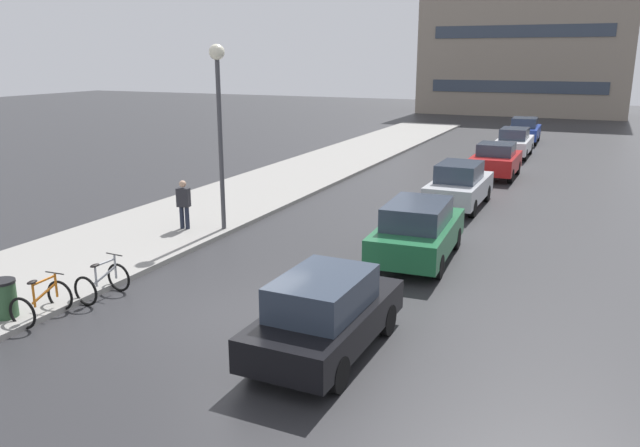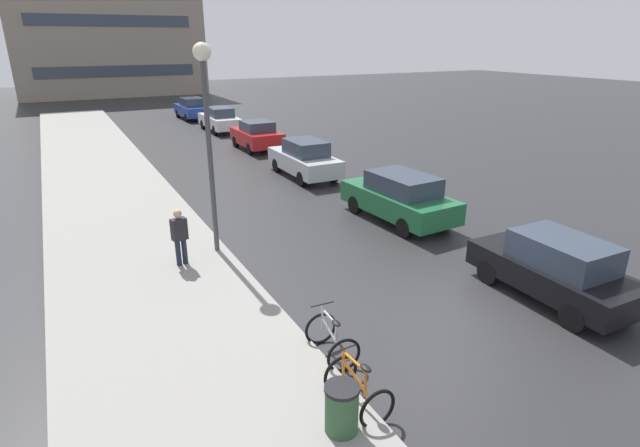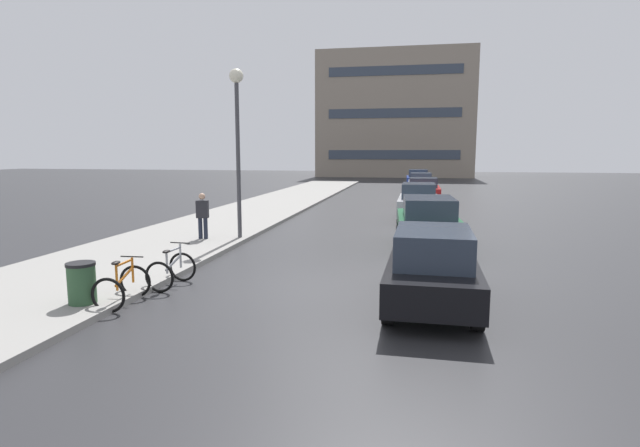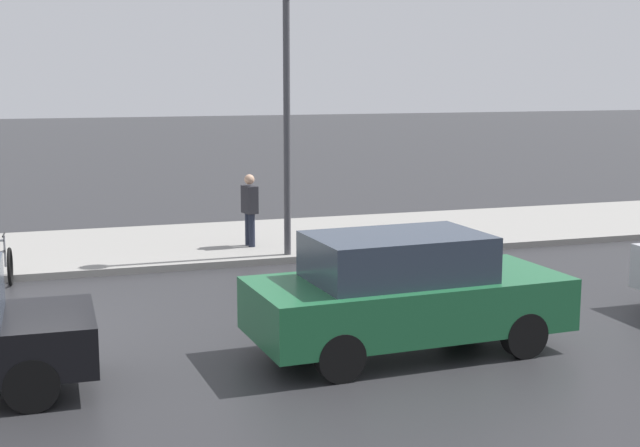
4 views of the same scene
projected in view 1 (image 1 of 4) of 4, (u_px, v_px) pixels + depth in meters
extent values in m
plane|color=#28282B|center=(238.00, 315.00, 13.68)|extent=(140.00, 140.00, 0.00)
cube|color=gray|center=(241.00, 197.00, 24.85)|extent=(4.80, 60.00, 0.14)
torus|color=black|center=(60.00, 296.00, 13.85)|extent=(0.71, 0.10, 0.71)
torus|color=black|center=(22.00, 313.00, 12.89)|extent=(0.71, 0.10, 0.71)
cube|color=orange|center=(34.00, 295.00, 13.13)|extent=(0.04, 0.04, 0.54)
cube|color=orange|center=(56.00, 285.00, 13.71)|extent=(0.04, 0.04, 0.54)
cube|color=orange|center=(44.00, 280.00, 13.36)|extent=(0.07, 0.64, 0.04)
cube|color=orange|center=(44.00, 293.00, 13.41)|extent=(0.08, 0.72, 0.26)
ellipsoid|color=black|center=(32.00, 282.00, 13.05)|extent=(0.16, 0.27, 0.07)
cylinder|color=black|center=(55.00, 273.00, 13.63)|extent=(0.50, 0.06, 0.03)
torus|color=black|center=(119.00, 277.00, 14.98)|extent=(0.71, 0.09, 0.71)
torus|color=black|center=(86.00, 291.00, 14.10)|extent=(0.71, 0.09, 0.71)
cube|color=#ADAFB5|center=(96.00, 277.00, 14.33)|extent=(0.04, 0.04, 0.48)
cube|color=#ADAFB5|center=(115.00, 267.00, 14.84)|extent=(0.04, 0.04, 0.58)
cube|color=#ADAFB5|center=(105.00, 263.00, 14.52)|extent=(0.07, 0.61, 0.04)
cube|color=#ADAFB5|center=(105.00, 275.00, 14.58)|extent=(0.07, 0.70, 0.25)
ellipsoid|color=black|center=(95.00, 266.00, 14.26)|extent=(0.15, 0.27, 0.07)
cylinder|color=black|center=(114.00, 254.00, 14.76)|extent=(0.50, 0.05, 0.03)
cube|color=black|center=(326.00, 322.00, 11.82)|extent=(1.82, 4.04, 0.62)
cube|color=#2D3847|center=(323.00, 293.00, 11.51)|extent=(1.48, 2.21, 0.66)
cylinder|color=black|center=(318.00, 307.00, 13.30)|extent=(0.23, 0.64, 0.64)
cylinder|color=black|center=(386.00, 320.00, 12.66)|extent=(0.23, 0.64, 0.64)
cylinder|color=black|center=(258.00, 356.00, 11.14)|extent=(0.23, 0.64, 0.64)
cylinder|color=black|center=(337.00, 374.00, 10.50)|extent=(0.23, 0.64, 0.64)
cube|color=#1E6038|center=(418.00, 236.00, 17.28)|extent=(2.11, 4.48, 0.73)
cube|color=#2D3847|center=(417.00, 213.00, 16.95)|extent=(1.66, 2.47, 0.63)
cylinder|color=black|center=(400.00, 233.00, 18.89)|extent=(0.25, 0.65, 0.64)
cylinder|color=black|center=(456.00, 238.00, 18.31)|extent=(0.25, 0.65, 0.64)
cylinder|color=black|center=(375.00, 259.00, 16.44)|extent=(0.25, 0.65, 0.64)
cylinder|color=black|center=(438.00, 267.00, 15.86)|extent=(0.25, 0.65, 0.64)
cube|color=#B2B5BA|center=(459.00, 189.00, 23.32)|extent=(1.78, 4.40, 0.73)
cube|color=#2D3847|center=(459.00, 172.00, 22.99)|extent=(1.45, 2.09, 0.65)
cylinder|color=black|center=(447.00, 190.00, 24.93)|extent=(0.22, 0.64, 0.64)
cylinder|color=black|center=(486.00, 193.00, 24.30)|extent=(0.22, 0.64, 0.64)
cylinder|color=black|center=(429.00, 204.00, 22.54)|extent=(0.22, 0.64, 0.64)
cylinder|color=black|center=(472.00, 208.00, 21.91)|extent=(0.22, 0.64, 0.64)
cube|color=#AD1919|center=(496.00, 163.00, 29.05)|extent=(1.93, 3.75, 0.76)
cube|color=#2D3847|center=(496.00, 149.00, 28.75)|extent=(1.58, 1.70, 0.53)
cylinder|color=black|center=(481.00, 165.00, 30.51)|extent=(0.22, 0.64, 0.64)
cylinder|color=black|center=(517.00, 168.00, 29.83)|extent=(0.22, 0.64, 0.64)
cylinder|color=black|center=(472.00, 173.00, 28.46)|extent=(0.22, 0.64, 0.64)
cylinder|color=black|center=(511.00, 176.00, 27.79)|extent=(0.22, 0.64, 0.64)
cube|color=silver|center=(514.00, 145.00, 35.04)|extent=(1.76, 4.41, 0.71)
cube|color=#2D3847|center=(514.00, 133.00, 34.72)|extent=(1.43, 2.10, 0.59)
cylinder|color=black|center=(503.00, 147.00, 36.64)|extent=(0.22, 0.64, 0.64)
cylinder|color=black|center=(530.00, 149.00, 36.04)|extent=(0.22, 0.64, 0.64)
cylinder|color=black|center=(496.00, 154.00, 34.23)|extent=(0.22, 0.64, 0.64)
cylinder|color=black|center=(525.00, 155.00, 33.63)|extent=(0.22, 0.64, 0.64)
cube|color=navy|center=(524.00, 132.00, 40.73)|extent=(1.96, 4.21, 0.72)
cube|color=#2D3847|center=(525.00, 122.00, 40.41)|extent=(1.57, 1.99, 0.60)
cylinder|color=black|center=(513.00, 135.00, 42.28)|extent=(0.24, 0.65, 0.64)
cylinder|color=black|center=(538.00, 136.00, 41.67)|extent=(0.24, 0.65, 0.64)
cylinder|color=black|center=(508.00, 140.00, 39.98)|extent=(0.24, 0.65, 0.64)
cylinder|color=black|center=(535.00, 141.00, 39.37)|extent=(0.24, 0.65, 0.64)
cylinder|color=#1E2333|center=(182.00, 220.00, 19.97)|extent=(0.14, 0.14, 0.87)
cylinder|color=#1E2333|center=(187.00, 220.00, 19.93)|extent=(0.14, 0.14, 0.87)
cube|color=#232328|center=(183.00, 197.00, 19.76)|extent=(0.44, 0.31, 0.60)
sphere|color=tan|center=(183.00, 184.00, 19.65)|extent=(0.22, 0.22, 0.22)
cylinder|color=#424247|center=(221.00, 149.00, 19.37)|extent=(0.14, 0.14, 5.43)
sphere|color=#F2EACC|center=(217.00, 52.00, 18.62)|extent=(0.47, 0.47, 0.47)
cylinder|color=#2D5133|center=(4.00, 303.00, 13.18)|extent=(0.53, 0.53, 0.90)
cylinder|color=black|center=(1.00, 282.00, 13.06)|extent=(0.55, 0.55, 0.06)
cube|color=gray|center=(526.00, 33.00, 59.54)|extent=(19.10, 7.79, 15.32)
cube|color=#333D4C|center=(517.00, 87.00, 57.35)|extent=(15.67, 0.06, 1.10)
cube|color=#333D4C|center=(521.00, 31.00, 56.08)|extent=(15.67, 0.06, 1.10)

